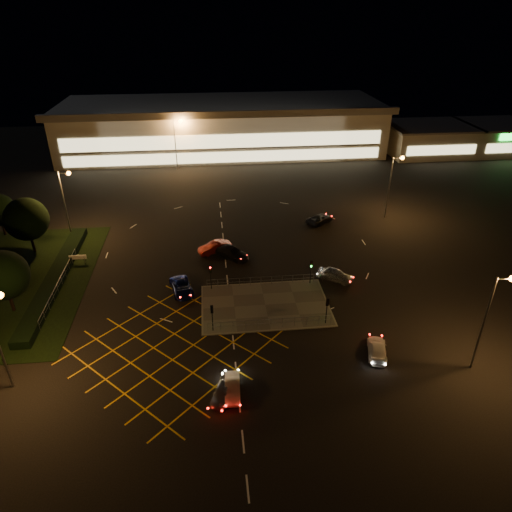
{
  "coord_description": "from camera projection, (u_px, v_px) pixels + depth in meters",
  "views": [
    {
      "loc": [
        -3.56,
        -44.09,
        30.07
      ],
      "look_at": [
        1.81,
        6.05,
        2.0
      ],
      "focal_mm": 32.0,
      "sensor_mm": 36.0,
      "label": 1
    }
  ],
  "objects": [
    {
      "name": "car_far_dkgrey",
      "position": [
        232.0,
        252.0,
        61.2
      ],
      "size": [
        5.1,
        5.01,
        1.48
      ],
      "primitive_type": "imported",
      "rotation": [
        0.0,
        0.0,
        0.81
      ],
      "color": "black",
      "rests_on": "ground"
    },
    {
      "name": "signal_se",
      "position": [
        327.0,
        306.0,
        47.65
      ],
      "size": [
        0.28,
        0.3,
        3.15
      ],
      "rotation": [
        0.0,
        0.0,
        3.14
      ],
      "color": "black",
      "rests_on": "pedestrian_island"
    },
    {
      "name": "car_approach_white",
      "position": [
        377.0,
        349.0,
        44.26
      ],
      "size": [
        2.82,
        4.6,
        1.24
      ],
      "primitive_type": "imported",
      "rotation": [
        0.0,
        0.0,
        2.87
      ],
      "color": "silver",
      "rests_on": "ground"
    },
    {
      "name": "grass_verge",
      "position": [
        15.0,
        283.0,
        55.85
      ],
      "size": [
        18.0,
        30.0,
        0.08
      ],
      "primitive_type": "cube",
      "color": "black",
      "rests_on": "ground"
    },
    {
      "name": "streetlight_far_left",
      "position": [
        177.0,
        137.0,
        90.88
      ],
      "size": [
        1.78,
        0.56,
        10.03
      ],
      "color": "slate",
      "rests_on": "ground"
    },
    {
      "name": "hedge",
      "position": [
        56.0,
        277.0,
        56.09
      ],
      "size": [
        2.0,
        26.0,
        1.0
      ],
      "primitive_type": "cube",
      "color": "black",
      "rests_on": "ground"
    },
    {
      "name": "streetlight_se",
      "position": [
        492.0,
        310.0,
        39.81
      ],
      "size": [
        1.78,
        0.56,
        10.03
      ],
      "color": "slate",
      "rests_on": "ground"
    },
    {
      "name": "car_circ_red",
      "position": [
        215.0,
        247.0,
        62.42
      ],
      "size": [
        4.88,
        3.15,
        1.52
      ],
      "primitive_type": "imported",
      "rotation": [
        0.0,
        0.0,
        5.08
      ],
      "color": "maroon",
      "rests_on": "ground"
    },
    {
      "name": "supermarket",
      "position": [
        222.0,
        126.0,
        104.5
      ],
      "size": [
        72.0,
        26.5,
        10.5
      ],
      "color": "beige",
      "rests_on": "ground"
    },
    {
      "name": "streetlight_ne",
      "position": [
        393.0,
        178.0,
        69.72
      ],
      "size": [
        1.78,
        0.56,
        10.03
      ],
      "color": "slate",
      "rests_on": "ground"
    },
    {
      "name": "streetlight_nw",
      "position": [
        66.0,
        195.0,
        63.51
      ],
      "size": [
        1.78,
        0.56,
        10.03
      ],
      "color": "slate",
      "rests_on": "ground"
    },
    {
      "name": "tree_e",
      "position": [
        3.0,
        275.0,
        48.58
      ],
      "size": [
        5.4,
        5.4,
        7.35
      ],
      "color": "black",
      "rests_on": "ground"
    },
    {
      "name": "retail_unit_a",
      "position": [
        428.0,
        139.0,
        102.87
      ],
      "size": [
        18.8,
        14.8,
        6.35
      ],
      "color": "beige",
      "rests_on": "ground"
    },
    {
      "name": "signal_sw",
      "position": [
        212.0,
        313.0,
        46.53
      ],
      "size": [
        0.28,
        0.3,
        3.15
      ],
      "rotation": [
        0.0,
        0.0,
        3.14
      ],
      "color": "black",
      "rests_on": "pedestrian_island"
    },
    {
      "name": "retail_unit_b",
      "position": [
        495.0,
        137.0,
        104.34
      ],
      "size": [
        14.8,
        14.8,
        6.35
      ],
      "color": "beige",
      "rests_on": "ground"
    },
    {
      "name": "ground",
      "position": [
        246.0,
        297.0,
        53.26
      ],
      "size": [
        180.0,
        180.0,
        0.0
      ],
      "primitive_type": "plane",
      "color": "black",
      "rests_on": "ground"
    },
    {
      "name": "signal_ne",
      "position": [
        311.0,
        267.0,
        54.58
      ],
      "size": [
        0.28,
        0.3,
        3.15
      ],
      "color": "black",
      "rests_on": "pedestrian_island"
    },
    {
      "name": "car_queue_white",
      "position": [
        232.0,
        388.0,
        39.85
      ],
      "size": [
        1.45,
        3.79,
        1.23
      ],
      "primitive_type": "imported",
      "rotation": [
        0.0,
        0.0,
        6.24
      ],
      "color": "silver",
      "rests_on": "ground"
    },
    {
      "name": "car_left_blue",
      "position": [
        182.0,
        287.0,
        53.85
      ],
      "size": [
        3.34,
        5.22,
        1.34
      ],
      "primitive_type": "imported",
      "rotation": [
        0.0,
        0.0,
        0.25
      ],
      "color": "#0D154F",
      "rests_on": "ground"
    },
    {
      "name": "streetlight_far_right",
      "position": [
        368.0,
        130.0,
        96.34
      ],
      "size": [
        1.78,
        0.56,
        10.03
      ],
      "color": "slate",
      "rests_on": "ground"
    },
    {
      "name": "signal_nw",
      "position": [
        211.0,
        273.0,
        53.47
      ],
      "size": [
        0.28,
        0.3,
        3.15
      ],
      "color": "black",
      "rests_on": "pedestrian_island"
    },
    {
      "name": "tree_c",
      "position": [
        26.0,
        219.0,
        60.41
      ],
      "size": [
        5.76,
        5.76,
        7.84
      ],
      "color": "black",
      "rests_on": "ground"
    },
    {
      "name": "car_east_grey",
      "position": [
        320.0,
        219.0,
        70.92
      ],
      "size": [
        5.03,
        4.37,
        1.29
      ],
      "primitive_type": "imported",
      "rotation": [
        0.0,
        0.0,
        2.17
      ],
      "color": "black",
      "rests_on": "ground"
    },
    {
      "name": "pedestrian_island",
      "position": [
        265.0,
        305.0,
        51.68
      ],
      "size": [
        14.0,
        9.0,
        0.12
      ],
      "primitive_type": "cube",
      "color": "#4C4944",
      "rests_on": "ground"
    },
    {
      "name": "car_right_silver",
      "position": [
        335.0,
        275.0,
        56.1
      ],
      "size": [
        4.72,
        3.99,
        1.53
      ],
      "primitive_type": "imported",
      "rotation": [
        0.0,
        0.0,
        0.98
      ],
      "color": "#A2A5A9",
      "rests_on": "ground"
    },
    {
      "name": "car_near_silver",
      "position": [
        222.0,
        392.0,
        39.44
      ],
      "size": [
        2.52,
        3.85,
        1.22
      ],
      "primitive_type": "imported",
      "rotation": [
        0.0,
        0.0,
        5.95
      ],
      "color": "silver",
      "rests_on": "ground"
    }
  ]
}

